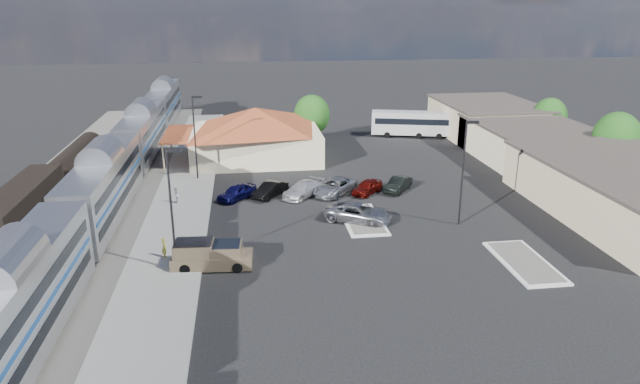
{
  "coord_description": "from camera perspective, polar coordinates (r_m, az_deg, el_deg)",
  "views": [
    {
      "loc": [
        -5.84,
        -43.36,
        18.18
      ],
      "look_at": [
        0.29,
        1.96,
        2.8
      ],
      "focal_mm": 32.0,
      "sensor_mm": 36.0,
      "label": 1
    }
  ],
  "objects": [
    {
      "name": "coach_bus",
      "position": [
        81.2,
        9.12,
        6.88
      ],
      "size": [
        11.22,
        5.12,
        3.52
      ],
      "rotation": [
        0.0,
        0.0,
        1.31
      ],
      "color": "white",
      "rests_on": "ground"
    },
    {
      "name": "tree_depot",
      "position": [
        75.23,
        -0.82,
        7.74
      ],
      "size": [
        4.71,
        4.71,
        6.63
      ],
      "color": "#382314",
      "rests_on": "ground"
    },
    {
      "name": "freight_cars",
      "position": [
        52.16,
        -27.62,
        -1.77
      ],
      "size": [
        2.8,
        46.0,
        4.0
      ],
      "color": "black",
      "rests_on": "ground"
    },
    {
      "name": "buildings_east",
      "position": [
        68.71,
        22.12,
        3.82
      ],
      "size": [
        14.4,
        51.4,
        4.8
      ],
      "color": "#C6B28C",
      "rests_on": "ground"
    },
    {
      "name": "traffic_island_north",
      "position": [
        44.39,
        19.78,
        -6.62
      ],
      "size": [
        3.3,
        7.5,
        0.21
      ],
      "color": "silver",
      "rests_on": "ground"
    },
    {
      "name": "parked_car_b",
      "position": [
        55.63,
        -5.02,
        0.22
      ],
      "size": [
        3.89,
        4.35,
        1.43
      ],
      "primitive_type": "imported",
      "rotation": [
        0.0,
        0.0,
        -0.67
      ],
      "color": "black",
      "rests_on": "ground"
    },
    {
      "name": "lamp_plat_s",
      "position": [
        39.83,
        -14.58,
        -0.84
      ],
      "size": [
        1.08,
        0.25,
        9.0
      ],
      "color": "black",
      "rests_on": "ground"
    },
    {
      "name": "lamp_lot",
      "position": [
        48.65,
        14.26,
        2.7
      ],
      "size": [
        1.08,
        0.25,
        9.0
      ],
      "color": "black",
      "rests_on": "ground"
    },
    {
      "name": "ground",
      "position": [
        47.38,
        -0.03,
        -3.98
      ],
      "size": [
        280.0,
        280.0,
        0.0
      ],
      "primitive_type": "plane",
      "color": "black",
      "rests_on": "ground"
    },
    {
      "name": "parked_car_c",
      "position": [
        55.56,
        -1.71,
        0.27
      ],
      "size": [
        4.91,
        5.06,
        1.46
      ],
      "primitive_type": "imported",
      "rotation": [
        0.0,
        0.0,
        -0.75
      ],
      "color": "silver",
      "rests_on": "ground"
    },
    {
      "name": "suv",
      "position": [
        49.26,
        3.85,
        -2.11
      ],
      "size": [
        6.31,
        5.15,
        1.6
      ],
      "primitive_type": "imported",
      "rotation": [
        0.0,
        0.0,
        1.05
      ],
      "color": "#999AA0",
      "rests_on": "ground"
    },
    {
      "name": "parked_car_d",
      "position": [
        56.23,
        1.5,
        0.53
      ],
      "size": [
        5.38,
        5.78,
        1.51
      ],
      "primitive_type": "imported",
      "rotation": [
        0.0,
        0.0,
        -0.69
      ],
      "color": "gray",
      "rests_on": "ground"
    },
    {
      "name": "platform",
      "position": [
        52.93,
        -13.91,
        -1.97
      ],
      "size": [
        5.5,
        92.0,
        0.18
      ],
      "primitive_type": "cube",
      "color": "gray",
      "rests_on": "ground"
    },
    {
      "name": "person_b",
      "position": [
        54.77,
        -14.24,
        -0.29
      ],
      "size": [
        0.72,
        0.87,
        1.62
      ],
      "primitive_type": "imported",
      "rotation": [
        0.0,
        0.0,
        -1.43
      ],
      "color": "silver",
      "rests_on": "platform"
    },
    {
      "name": "passenger_train",
      "position": [
        52.35,
        -20.76,
        0.34
      ],
      "size": [
        3.0,
        104.0,
        5.55
      ],
      "color": "silver",
      "rests_on": "ground"
    },
    {
      "name": "parked_car_e",
      "position": [
        56.55,
        4.75,
        0.51
      ],
      "size": [
        3.91,
        4.14,
        1.39
      ],
      "primitive_type": "imported",
      "rotation": [
        0.0,
        0.0,
        -0.72
      ],
      "color": "maroon",
      "rests_on": "ground"
    },
    {
      "name": "lamp_plat_n",
      "position": [
        60.94,
        -12.36,
        5.99
      ],
      "size": [
        1.08,
        0.25,
        9.0
      ],
      "color": "black",
      "rests_on": "ground"
    },
    {
      "name": "tree_east_b",
      "position": [
        69.62,
        27.53,
        4.91
      ],
      "size": [
        4.94,
        4.94,
        6.96
      ],
      "color": "#382314",
      "rests_on": "ground"
    },
    {
      "name": "parked_car_a",
      "position": [
        55.3,
        -8.32,
        -0.0
      ],
      "size": [
        4.25,
        4.31,
        1.47
      ],
      "primitive_type": "imported",
      "rotation": [
        0.0,
        0.0,
        -0.77
      ],
      "color": "#0D0D41",
      "rests_on": "ground"
    },
    {
      "name": "station_depot",
      "position": [
        69.03,
        -6.49,
        5.88
      ],
      "size": [
        18.35,
        12.24,
        6.2
      ],
      "color": "beige",
      "rests_on": "ground"
    },
    {
      "name": "railbed",
      "position": [
        56.53,
        -22.81,
        -1.62
      ],
      "size": [
        16.0,
        100.0,
        0.12
      ],
      "primitive_type": "cube",
      "color": "#4C4944",
      "rests_on": "ground"
    },
    {
      "name": "person_a",
      "position": [
        43.61,
        -15.31,
        -5.38
      ],
      "size": [
        0.54,
        0.66,
        1.56
      ],
      "primitive_type": "imported",
      "rotation": [
        0.0,
        0.0,
        1.91
      ],
      "color": "gold",
      "rests_on": "platform"
    },
    {
      "name": "pickup_truck",
      "position": [
        41.61,
        -10.72,
        -6.25
      ],
      "size": [
        5.84,
        2.47,
        1.97
      ],
      "rotation": [
        0.0,
        0.0,
        1.5
      ],
      "color": "#A08562",
      "rests_on": "ground"
    },
    {
      "name": "parked_car_f",
      "position": [
        57.58,
        7.8,
        0.75
      ],
      "size": [
        3.8,
        4.31,
        1.41
      ],
      "primitive_type": "imported",
      "rotation": [
        0.0,
        0.0,
        -0.66
      ],
      "color": "black",
      "rests_on": "ground"
    },
    {
      "name": "tree_east_c",
      "position": [
        81.28,
        21.98,
        7.03
      ],
      "size": [
        4.41,
        4.41,
        6.21
      ],
      "color": "#382314",
      "rests_on": "ground"
    },
    {
      "name": "traffic_island_south",
      "position": [
        49.81,
        4.24,
        -2.74
      ],
      "size": [
        3.3,
        7.5,
        0.21
      ],
      "color": "silver",
      "rests_on": "ground"
    }
  ]
}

